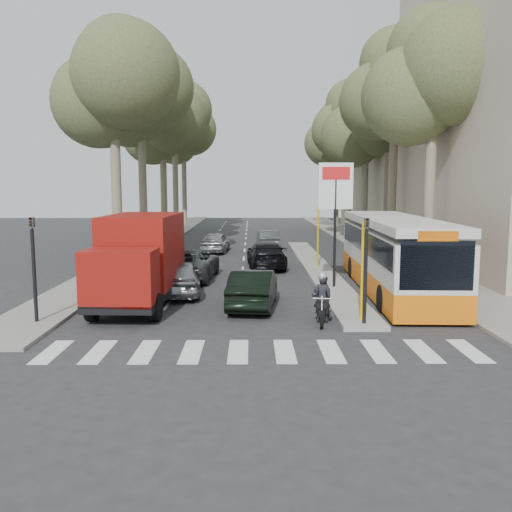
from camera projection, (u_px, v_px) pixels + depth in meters
The scene contains 30 objects.
ground at pixel (264, 317), 19.13m from camera, with size 120.00×120.00×0.00m, color #28282B.
sidewalk_right at pixel (362, 242), 43.99m from camera, with size 3.20×70.00×0.12m, color gray.
median_left at pixel (164, 239), 46.81m from camera, with size 2.40×64.00×0.12m, color gray.
traffic_island at pixel (317, 268), 30.06m from camera, with size 1.50×26.00×0.16m, color gray.
building_far at pixel (417, 150), 51.96m from camera, with size 11.00×20.00×16.00m, color #B7A88E.
billboard at pixel (335, 207), 23.64m from camera, with size 1.50×12.10×5.60m.
traffic_light_island at pixel (366, 252), 17.35m from camera, with size 0.16×0.41×3.60m.
traffic_light_left at pixel (33, 251), 17.75m from camera, with size 0.16×0.41×3.60m.
tree_l_a at pixel (116, 80), 29.73m from camera, with size 7.40×7.20×14.10m.
tree_l_b at pixel (142, 92), 37.57m from camera, with size 7.40×7.20×14.88m.
tree_l_c at pixel (164, 121), 45.64m from camera, with size 7.40×7.20×13.71m.
tree_l_d at pixel (176, 113), 53.35m from camera, with size 7.40×7.20×15.66m.
tree_l_e at pixel (185, 132), 61.42m from camera, with size 7.40×7.20×14.49m.
tree_r_a at pixel (436, 73), 27.90m from camera, with size 7.40×7.20×14.10m.
tree_r_b at pixel (397, 82), 35.71m from camera, with size 7.40×7.20×15.27m.
tree_r_c at pixel (368, 123), 43.86m from camera, with size 7.40×7.20×13.32m.
tree_r_d at pixel (351, 118), 51.61m from camera, with size 7.40×7.20×14.88m.
tree_r_e at pixel (338, 133), 59.64m from camera, with size 7.40×7.20×14.10m.
silver_hatchback at pixel (179, 277), 22.97m from camera, with size 1.76×4.37×1.49m, color gray.
dark_hatchback at pixel (253, 288), 20.58m from camera, with size 1.55×4.44×1.46m, color black.
queue_car_a at pixel (190, 264), 26.97m from camera, with size 2.48×5.37×1.49m, color #46484D.
queue_car_b at pixel (266, 255), 30.56m from camera, with size 2.06×5.07×1.47m, color black.
queue_car_c at pixel (215, 242), 37.67m from camera, with size 1.69×4.19×1.43m, color #93969A.
queue_car_d at pixel (268, 239), 39.98m from camera, with size 1.46×4.19×1.38m, color #53575C.
queue_car_e at pixel (139, 263), 28.20m from camera, with size 1.75×4.31×1.25m, color black.
red_truck at pixel (140, 258), 20.71m from camera, with size 2.73×6.63×3.49m.
city_bus at pixel (394, 252), 23.58m from camera, with size 3.19×12.53×3.27m.
motorcycle at pixel (322, 299), 18.37m from camera, with size 0.83×2.04×1.74m.
pedestrian_near at pixel (454, 272), 22.76m from camera, with size 1.03×0.51×1.76m, color #3B2F47.
pedestrian_far at pixel (455, 255), 27.72m from camera, with size 1.23×0.55×1.91m, color #705F54.
Camera 1 is at (-0.44, -18.69, 4.60)m, focal length 38.00 mm.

